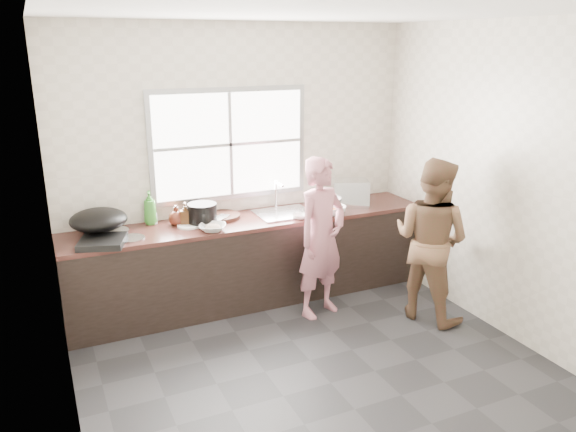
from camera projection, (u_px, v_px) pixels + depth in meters
name	position (u px, v px, depth m)	size (l,w,h in m)	color
floor	(310.00, 361.00, 4.62)	(3.60, 3.20, 0.01)	#272729
ceiling	(314.00, 11.00, 3.82)	(3.60, 3.20, 0.01)	silver
wall_back	(239.00, 163.00, 5.61)	(3.60, 0.01, 2.70)	beige
wall_left	(54.00, 236.00, 3.50)	(0.01, 3.20, 2.70)	silver
wall_right	(495.00, 179.00, 4.94)	(0.01, 3.20, 2.70)	silver
wall_front	(457.00, 282.00, 2.82)	(3.60, 0.01, 2.70)	silver
cabinet	(252.00, 261.00, 5.61)	(3.60, 0.62, 0.82)	black
countertop	(251.00, 220.00, 5.49)	(3.60, 0.64, 0.04)	#3C1E18
sink	(284.00, 213.00, 5.62)	(0.55, 0.45, 0.02)	silver
faucet	(276.00, 195.00, 5.75)	(0.02, 0.02, 0.30)	silver
window_frame	(230.00, 144.00, 5.50)	(1.60, 0.05, 1.10)	#9EA0A5
window_glazing	(230.00, 145.00, 5.48)	(1.50, 0.01, 1.00)	white
woman	(321.00, 243.00, 5.24)	(0.52, 0.34, 1.43)	#BB707D
person_side	(431.00, 240.00, 5.16)	(0.75, 0.58, 1.53)	brown
cutting_board	(221.00, 216.00, 5.49)	(0.37, 0.37, 0.04)	black
cleaver	(221.00, 217.00, 5.37)	(0.20, 0.10, 0.01)	silver
bowl_mince	(213.00, 228.00, 5.11)	(0.24, 0.24, 0.06)	silver
bowl_crabs	(333.00, 211.00, 5.60)	(0.22, 0.22, 0.07)	silver
bowl_held	(300.00, 216.00, 5.46)	(0.18, 0.18, 0.06)	silver
black_pot	(202.00, 214.00, 5.28)	(0.27, 0.27, 0.20)	black
plate_food	(189.00, 225.00, 5.24)	(0.23, 0.23, 0.02)	white
bottle_green	(150.00, 208.00, 5.26)	(0.12, 0.12, 0.32)	#35872C
bottle_brown_tall	(185.00, 215.00, 5.26)	(0.09, 0.09, 0.20)	#3C230F
bottle_brown_short	(176.00, 216.00, 5.26)	(0.14, 0.14, 0.18)	#4C1E13
glass_jar	(153.00, 218.00, 5.30)	(0.07, 0.07, 0.11)	white
burner	(102.00, 242.00, 4.75)	(0.37, 0.37, 0.05)	black
wok	(99.00, 220.00, 4.93)	(0.50, 0.50, 0.19)	black
dish_rack	(350.00, 193.00, 5.86)	(0.37, 0.26, 0.28)	silver
pot_lid_left	(132.00, 238.00, 4.91)	(0.23, 0.23, 0.01)	#AEB0B5
pot_lid_right	(113.00, 231.00, 5.09)	(0.28, 0.28, 0.01)	#ABAFB2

